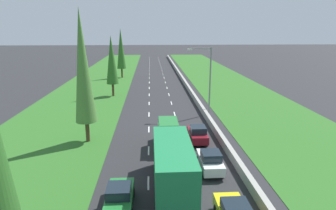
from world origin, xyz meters
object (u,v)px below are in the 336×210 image
white_hatchback_right_lane (210,161)px  street_light_mast (208,76)px  green_van_centre_lane (168,134)px  poplar_tree_third (112,60)px  green_hatchback_left_lane (120,197)px  maroon_hatchback_right_lane (198,134)px  poplar_tree_second (83,67)px  poplar_tree_fourth (121,49)px  green_box_truck_centre_lane (172,167)px

white_hatchback_right_lane → street_light_mast: 16.64m
green_van_centre_lane → poplar_tree_third: size_ratio=0.48×
green_hatchback_left_lane → maroon_hatchback_right_lane: (6.87, 11.07, 0.00)m
white_hatchback_right_lane → street_light_mast: street_light_mast is taller
green_hatchback_left_lane → street_light_mast: 23.16m
maroon_hatchback_right_lane → poplar_tree_second: (-11.31, 0.71, 6.89)m
white_hatchback_right_lane → green_hatchback_left_lane: (-6.90, -4.79, 0.00)m
maroon_hatchback_right_lane → poplar_tree_third: poplar_tree_third is taller
poplar_tree_second → green_hatchback_left_lane: bearing=-69.3°
poplar_tree_second → poplar_tree_third: size_ratio=1.30×
white_hatchback_right_lane → maroon_hatchback_right_lane: (-0.03, 6.27, 0.00)m
poplar_tree_third → poplar_tree_fourth: (-0.27, 19.41, 0.57)m
green_box_truck_centre_lane → green_van_centre_lane: 8.50m
green_van_centre_lane → poplar_tree_third: poplar_tree_third is taller
green_hatchback_left_lane → poplar_tree_third: (-4.37, 32.52, 5.36)m
white_hatchback_right_lane → green_van_centre_lane: (-3.15, 4.97, 0.56)m
poplar_tree_fourth → street_light_mast: 34.46m
maroon_hatchback_right_lane → green_van_centre_lane: bearing=-157.5°
poplar_tree_fourth → green_hatchback_left_lane: bearing=-84.9°
poplar_tree_fourth → street_light_mast: bearing=-65.5°
green_box_truck_centre_lane → street_light_mast: (6.13, 19.30, 3.05)m
poplar_tree_third → street_light_mast: size_ratio=1.14×
green_van_centre_lane → green_box_truck_centre_lane: bearing=-91.7°
green_van_centre_lane → poplar_tree_third: (-8.12, 22.75, 4.79)m
green_box_truck_centre_lane → poplar_tree_third: (-7.86, 31.21, 4.01)m
maroon_hatchback_right_lane → green_van_centre_lane: (-3.13, -1.30, 0.56)m
green_hatchback_left_lane → poplar_tree_fourth: size_ratio=0.34×
green_hatchback_left_lane → poplar_tree_fourth: (-4.64, 51.94, 5.93)m
green_box_truck_centre_lane → street_light_mast: size_ratio=1.04×
maroon_hatchback_right_lane → green_van_centre_lane: green_van_centre_lane is taller
maroon_hatchback_right_lane → green_box_truck_centre_lane: bearing=-109.1°
green_box_truck_centre_lane → green_van_centre_lane: bearing=88.3°
green_van_centre_lane → street_light_mast: size_ratio=0.54×
green_van_centre_lane → street_light_mast: 12.91m
green_van_centre_lane → poplar_tree_third: 24.63m
green_van_centre_lane → street_light_mast: street_light_mast is taller
poplar_tree_second → poplar_tree_fourth: size_ratio=1.17×
green_van_centre_lane → poplar_tree_second: bearing=166.2°
street_light_mast → poplar_tree_third: bearing=139.6°
poplar_tree_second → street_light_mast: 16.80m
white_hatchback_right_lane → maroon_hatchback_right_lane: same height
green_hatchback_left_lane → green_box_truck_centre_lane: bearing=20.5°
green_hatchback_left_lane → poplar_tree_second: size_ratio=0.29×
maroon_hatchback_right_lane → street_light_mast: bearing=73.9°
green_box_truck_centre_lane → white_hatchback_right_lane: bearing=45.7°
white_hatchback_right_lane → maroon_hatchback_right_lane: size_ratio=1.00×
green_van_centre_lane → poplar_tree_fourth: (-8.39, 42.17, 5.37)m
green_box_truck_centre_lane → street_light_mast: street_light_mast is taller
green_box_truck_centre_lane → poplar_tree_fourth: 51.48m
maroon_hatchback_right_lane → poplar_tree_second: size_ratio=0.29×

